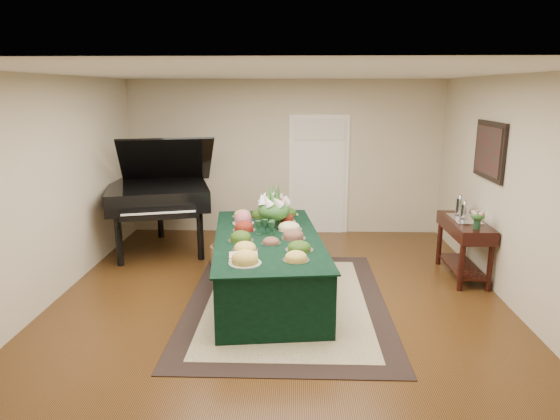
{
  "coord_description": "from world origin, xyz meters",
  "views": [
    {
      "loc": [
        0.2,
        -5.78,
        2.53
      ],
      "look_at": [
        0.0,
        0.3,
        1.05
      ],
      "focal_mm": 32.0,
      "sensor_mm": 36.0,
      "label": 1
    }
  ],
  "objects_px": {
    "floral_centerpiece": "(274,206)",
    "grand_piano": "(159,193)",
    "buffet_table": "(268,265)",
    "mahogany_sideboard": "(465,234)"
  },
  "relations": [
    {
      "from": "buffet_table",
      "to": "grand_piano",
      "type": "xyz_separation_m",
      "value": [
        -1.81,
        1.71,
        0.55
      ]
    },
    {
      "from": "buffet_table",
      "to": "floral_centerpiece",
      "type": "distance_m",
      "value": 0.84
    },
    {
      "from": "floral_centerpiece",
      "to": "mahogany_sideboard",
      "type": "height_order",
      "value": "floral_centerpiece"
    },
    {
      "from": "floral_centerpiece",
      "to": "grand_piano",
      "type": "distance_m",
      "value": 2.2
    },
    {
      "from": "grand_piano",
      "to": "mahogany_sideboard",
      "type": "xyz_separation_m",
      "value": [
        4.46,
        -1.06,
        -0.31
      ]
    },
    {
      "from": "grand_piano",
      "to": "mahogany_sideboard",
      "type": "height_order",
      "value": "grand_piano"
    },
    {
      "from": "grand_piano",
      "to": "mahogany_sideboard",
      "type": "bearing_deg",
      "value": -13.36
    },
    {
      "from": "buffet_table",
      "to": "mahogany_sideboard",
      "type": "xyz_separation_m",
      "value": [
        2.65,
        0.65,
        0.24
      ]
    },
    {
      "from": "floral_centerpiece",
      "to": "grand_piano",
      "type": "relative_size",
      "value": 0.22
    },
    {
      "from": "floral_centerpiece",
      "to": "buffet_table",
      "type": "bearing_deg",
      "value": -96.09
    }
  ]
}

